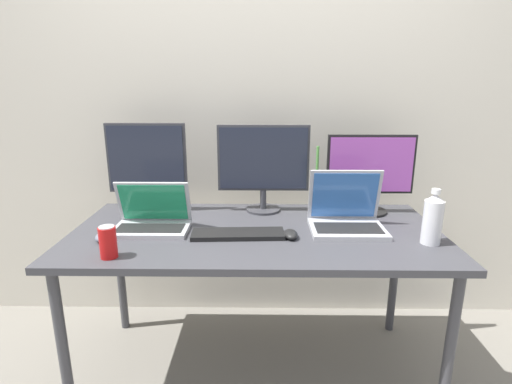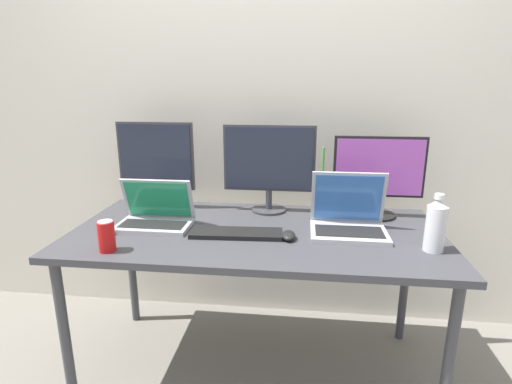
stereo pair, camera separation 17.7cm
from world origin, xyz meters
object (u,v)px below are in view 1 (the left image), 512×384
at_px(monitor_center, 263,164).
at_px(laptop_secondary, 346,216).
at_px(monitor_right, 370,171).
at_px(soda_can_near_keyboard, 108,242).
at_px(mouse_by_laptop, 103,237).
at_px(bamboo_vase, 316,201).
at_px(monitor_left, 147,165).
at_px(water_bottle, 433,219).
at_px(mouse_by_keyboard, 291,234).
at_px(keyboard_main, 238,234).
at_px(laptop_silver, 152,219).
at_px(work_desk, 256,242).

height_order(monitor_center, laptop_secondary, monitor_center).
bearing_deg(monitor_right, soda_can_near_keyboard, -153.45).
bearing_deg(soda_can_near_keyboard, mouse_by_laptop, 117.72).
bearing_deg(soda_can_near_keyboard, monitor_center, 44.63).
xyz_separation_m(mouse_by_laptop, bamboo_vase, (0.95, 0.37, 0.05)).
bearing_deg(monitor_left, monitor_center, 0.24).
bearing_deg(bamboo_vase, mouse_by_laptop, -158.76).
height_order(laptop_secondary, water_bottle, laptop_secondary).
bearing_deg(laptop_secondary, mouse_by_keyboard, -154.92).
bearing_deg(mouse_by_keyboard, monitor_center, 103.89).
xyz_separation_m(laptop_secondary, soda_can_near_keyboard, (-0.97, -0.33, 0.00)).
distance_m(monitor_right, mouse_by_keyboard, 0.59).
bearing_deg(monitor_right, monitor_left, 179.10).
xyz_separation_m(monitor_center, monitor_right, (0.54, -0.02, -0.03)).
bearing_deg(soda_can_near_keyboard, keyboard_main, 24.78).
height_order(laptop_silver, keyboard_main, laptop_silver).
height_order(laptop_secondary, bamboo_vase, bamboo_vase).
relative_size(mouse_by_keyboard, soda_can_near_keyboard, 0.79).
distance_m(monitor_center, monitor_right, 0.54).
relative_size(monitor_left, mouse_by_laptop, 4.88).
distance_m(laptop_secondary, mouse_by_keyboard, 0.29).
bearing_deg(mouse_by_laptop, mouse_by_keyboard, -7.94).
distance_m(work_desk, soda_can_near_keyboard, 0.65).
height_order(mouse_by_keyboard, soda_can_near_keyboard, soda_can_near_keyboard).
bearing_deg(mouse_by_keyboard, water_bottle, -8.57).
height_order(monitor_left, mouse_by_keyboard, monitor_left).
xyz_separation_m(work_desk, mouse_by_keyboard, (0.15, -0.09, 0.08)).
height_order(keyboard_main, mouse_by_laptop, mouse_by_laptop).
bearing_deg(work_desk, monitor_center, 83.30).
height_order(laptop_silver, mouse_by_keyboard, laptop_silver).
bearing_deg(laptop_secondary, bamboo_vase, 119.09).
distance_m(keyboard_main, bamboo_vase, 0.49).
xyz_separation_m(soda_can_near_keyboard, bamboo_vase, (0.86, 0.53, 0.01)).
distance_m(monitor_left, monitor_center, 0.59).
bearing_deg(soda_can_near_keyboard, bamboo_vase, 31.74).
height_order(monitor_left, monitor_center, monitor_left).
bearing_deg(laptop_silver, monitor_center, 29.17).
bearing_deg(mouse_by_laptop, laptop_silver, 27.61).
relative_size(laptop_silver, bamboo_vase, 0.96).
bearing_deg(soda_can_near_keyboard, mouse_by_keyboard, 16.28).
relative_size(monitor_right, soda_can_near_keyboard, 3.49).
bearing_deg(monitor_center, mouse_by_keyboard, -72.78).
bearing_deg(mouse_by_keyboard, monitor_left, 148.78).
relative_size(monitor_left, water_bottle, 1.93).
height_order(monitor_center, mouse_by_keyboard, monitor_center).
bearing_deg(work_desk, mouse_by_keyboard, -31.50).
relative_size(monitor_center, soda_can_near_keyboard, 3.70).
bearing_deg(monitor_right, laptop_secondary, -124.13).
height_order(monitor_right, laptop_secondary, monitor_right).
distance_m(monitor_center, laptop_silver, 0.61).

